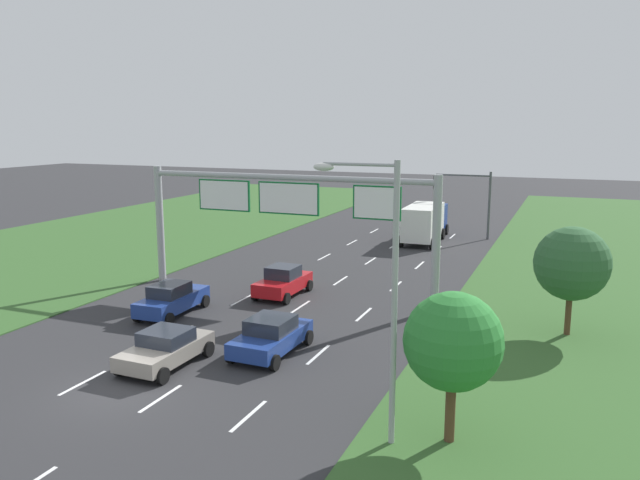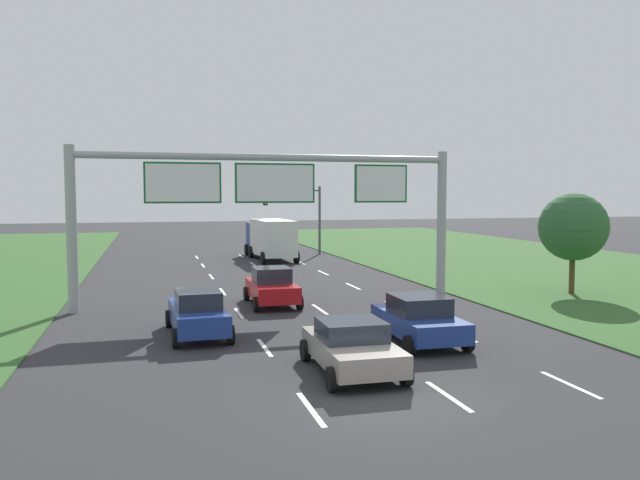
{
  "view_description": "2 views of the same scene",
  "coord_description": "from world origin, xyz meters",
  "px_view_note": "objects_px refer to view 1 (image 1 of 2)",
  "views": [
    {
      "loc": [
        14.7,
        -16.79,
        9.49
      ],
      "look_at": [
        1.25,
        15.9,
        2.86
      ],
      "focal_mm": 35.0,
      "sensor_mm": 36.0,
      "label": 1
    },
    {
      "loc": [
        -5.27,
        -13.66,
        4.98
      ],
      "look_at": [
        1.82,
        12.23,
        2.98
      ],
      "focal_mm": 35.0,
      "sensor_mm": 36.0,
      "label": 2
    }
  ],
  "objects_px": {
    "car_near_red": "(283,281)",
    "sign_gantry": "(286,207)",
    "box_truck": "(425,221)",
    "roadside_tree_mid": "(572,264)",
    "car_far_ahead": "(166,348)",
    "roadside_tree_near": "(453,342)",
    "street_lamp": "(382,279)",
    "car_mid_lane": "(172,299)",
    "traffic_light_mast": "(466,192)",
    "car_lead_silver": "(271,335)"
  },
  "relations": [
    {
      "from": "car_mid_lane",
      "to": "roadside_tree_near",
      "type": "bearing_deg",
      "value": -28.17
    },
    {
      "from": "box_truck",
      "to": "street_lamp",
      "type": "bearing_deg",
      "value": -81.0
    },
    {
      "from": "roadside_tree_near",
      "to": "traffic_light_mast",
      "type": "bearing_deg",
      "value": 98.84
    },
    {
      "from": "box_truck",
      "to": "roadside_tree_mid",
      "type": "xyz_separation_m",
      "value": [
        11.24,
        -20.41,
        1.68
      ]
    },
    {
      "from": "roadside_tree_mid",
      "to": "roadside_tree_near",
      "type": "bearing_deg",
      "value": -104.82
    },
    {
      "from": "car_far_ahead",
      "to": "roadside_tree_mid",
      "type": "bearing_deg",
      "value": 34.98
    },
    {
      "from": "car_near_red",
      "to": "car_lead_silver",
      "type": "xyz_separation_m",
      "value": [
        3.42,
        -8.25,
        -0.03
      ]
    },
    {
      "from": "car_lead_silver",
      "to": "roadside_tree_mid",
      "type": "xyz_separation_m",
      "value": [
        11.41,
        7.12,
        2.56
      ]
    },
    {
      "from": "box_truck",
      "to": "sign_gantry",
      "type": "distance_m",
      "value": 19.59
    },
    {
      "from": "box_truck",
      "to": "roadside_tree_mid",
      "type": "relative_size",
      "value": 1.63
    },
    {
      "from": "car_far_ahead",
      "to": "sign_gantry",
      "type": "bearing_deg",
      "value": 91.23
    },
    {
      "from": "car_near_red",
      "to": "traffic_light_mast",
      "type": "distance_m",
      "value": 23.13
    },
    {
      "from": "car_near_red",
      "to": "roadside_tree_mid",
      "type": "height_order",
      "value": "roadside_tree_mid"
    },
    {
      "from": "car_near_red",
      "to": "car_far_ahead",
      "type": "relative_size",
      "value": 0.99
    },
    {
      "from": "car_near_red",
      "to": "car_lead_silver",
      "type": "bearing_deg",
      "value": -66.81
    },
    {
      "from": "car_lead_silver",
      "to": "box_truck",
      "type": "bearing_deg",
      "value": 90.69
    },
    {
      "from": "car_lead_silver",
      "to": "roadside_tree_near",
      "type": "bearing_deg",
      "value": -27.84
    },
    {
      "from": "box_truck",
      "to": "sign_gantry",
      "type": "bearing_deg",
      "value": -102.04
    },
    {
      "from": "street_lamp",
      "to": "roadside_tree_mid",
      "type": "bearing_deg",
      "value": 67.89
    },
    {
      "from": "car_mid_lane",
      "to": "roadside_tree_near",
      "type": "distance_m",
      "value": 17.31
    },
    {
      "from": "street_lamp",
      "to": "roadside_tree_mid",
      "type": "xyz_separation_m",
      "value": [
        5.07,
        12.48,
        -1.73
      ]
    },
    {
      "from": "car_mid_lane",
      "to": "sign_gantry",
      "type": "distance_m",
      "value": 7.9
    },
    {
      "from": "roadside_tree_near",
      "to": "street_lamp",
      "type": "bearing_deg",
      "value": -158.63
    },
    {
      "from": "sign_gantry",
      "to": "roadside_tree_mid",
      "type": "bearing_deg",
      "value": -5.51
    },
    {
      "from": "car_near_red",
      "to": "car_lead_silver",
      "type": "relative_size",
      "value": 0.96
    },
    {
      "from": "car_mid_lane",
      "to": "roadside_tree_mid",
      "type": "bearing_deg",
      "value": 10.64
    },
    {
      "from": "car_mid_lane",
      "to": "traffic_light_mast",
      "type": "xyz_separation_m",
      "value": [
        9.97,
        27.33,
        3.06
      ]
    },
    {
      "from": "car_mid_lane",
      "to": "street_lamp",
      "type": "distance_m",
      "value": 16.36
    },
    {
      "from": "car_near_red",
      "to": "sign_gantry",
      "type": "distance_m",
      "value": 4.15
    },
    {
      "from": "traffic_light_mast",
      "to": "car_lead_silver",
      "type": "bearing_deg",
      "value": -95.46
    },
    {
      "from": "car_near_red",
      "to": "box_truck",
      "type": "relative_size",
      "value": 0.5
    },
    {
      "from": "box_truck",
      "to": "roadside_tree_near",
      "type": "distance_m",
      "value": 33.17
    },
    {
      "from": "car_near_red",
      "to": "sign_gantry",
      "type": "relative_size",
      "value": 0.24
    },
    {
      "from": "car_near_red",
      "to": "roadside_tree_near",
      "type": "relative_size",
      "value": 0.88
    },
    {
      "from": "car_far_ahead",
      "to": "street_lamp",
      "type": "height_order",
      "value": "street_lamp"
    },
    {
      "from": "sign_gantry",
      "to": "roadside_tree_mid",
      "type": "xyz_separation_m",
      "value": [
        14.73,
        -1.42,
        -1.6
      ]
    },
    {
      "from": "car_lead_silver",
      "to": "car_mid_lane",
      "type": "relative_size",
      "value": 0.96
    },
    {
      "from": "box_truck",
      "to": "car_lead_silver",
      "type": "bearing_deg",
      "value": -91.98
    },
    {
      "from": "car_near_red",
      "to": "sign_gantry",
      "type": "xyz_separation_m",
      "value": [
        0.1,
        0.3,
        4.13
      ]
    },
    {
      "from": "box_truck",
      "to": "sign_gantry",
      "type": "relative_size",
      "value": 0.47
    },
    {
      "from": "sign_gantry",
      "to": "car_near_red",
      "type": "bearing_deg",
      "value": -108.38
    },
    {
      "from": "car_far_ahead",
      "to": "roadside_tree_near",
      "type": "height_order",
      "value": "roadside_tree_near"
    },
    {
      "from": "street_lamp",
      "to": "roadside_tree_near",
      "type": "bearing_deg",
      "value": 21.37
    },
    {
      "from": "roadside_tree_near",
      "to": "car_far_ahead",
      "type": "bearing_deg",
      "value": 171.12
    },
    {
      "from": "car_near_red",
      "to": "box_truck",
      "type": "xyz_separation_m",
      "value": [
        3.59,
        19.29,
        0.85
      ]
    },
    {
      "from": "traffic_light_mast",
      "to": "roadside_tree_near",
      "type": "distance_m",
      "value": 35.3
    },
    {
      "from": "sign_gantry",
      "to": "traffic_light_mast",
      "type": "height_order",
      "value": "sign_gantry"
    },
    {
      "from": "car_far_ahead",
      "to": "sign_gantry",
      "type": "xyz_separation_m",
      "value": [
        -0.05,
        11.32,
        4.21
      ]
    },
    {
      "from": "car_mid_lane",
      "to": "car_far_ahead",
      "type": "xyz_separation_m",
      "value": [
        3.81,
        -5.74,
        -0.07
      ]
    },
    {
      "from": "car_mid_lane",
      "to": "roadside_tree_mid",
      "type": "xyz_separation_m",
      "value": [
        18.49,
        4.16,
        2.54
      ]
    }
  ]
}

